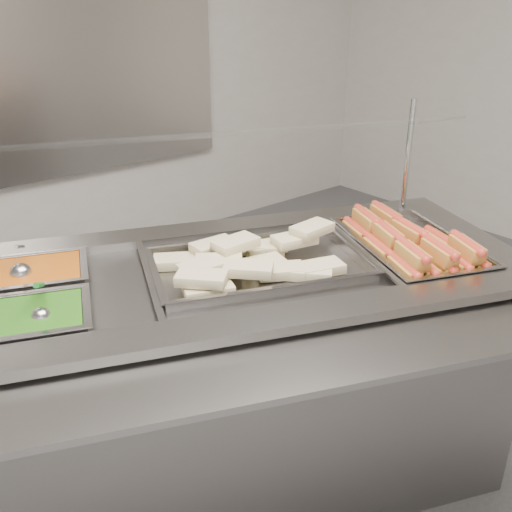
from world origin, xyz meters
TOP-DOWN VIEW (x-y plane):
  - steam_counter at (0.10, 0.32)m, footprint 1.96×1.43m
  - tray_rail at (-0.09, -0.13)m, footprint 1.67×0.96m
  - sneeze_guard at (0.18, 0.51)m, footprint 1.56×0.87m
  - pan_hotdogs at (0.65, 0.09)m, footprint 0.50×0.61m
  - pan_wraps at (0.15, 0.30)m, footprint 0.75×0.60m
  - pan_beans at (-0.41, 0.68)m, footprint 0.35×0.32m
  - pan_peas at (-0.52, 0.43)m, footprint 0.35×0.32m
  - hotdogs_in_buns at (0.63, 0.08)m, footprint 0.40×0.56m
  - tortilla_wraps at (0.13, 0.31)m, footprint 0.62×0.48m
  - ladle at (-0.45, 0.69)m, footprint 0.10×0.18m
  - serving_spoon at (-0.50, 0.41)m, footprint 0.09×0.17m

SIDE VIEW (x-z plane):
  - steam_counter at x=0.10m, z-range 0.00..0.86m
  - tray_rail at x=-0.09m, z-range 0.78..0.83m
  - pan_hotdogs at x=0.65m, z-range 0.77..0.86m
  - pan_beans at x=-0.41m, z-range 0.77..0.87m
  - pan_peas at x=-0.52m, z-range 0.77..0.87m
  - pan_wraps at x=0.15m, z-range 0.80..0.86m
  - hotdogs_in_buns at x=0.63m, z-range 0.81..0.92m
  - ladle at x=-0.45m, z-range 0.80..0.93m
  - serving_spoon at x=-0.50m, z-range 0.80..0.93m
  - tortilla_wraps at x=0.13m, z-range 0.82..0.91m
  - sneeze_guard at x=0.18m, z-range 0.99..1.41m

